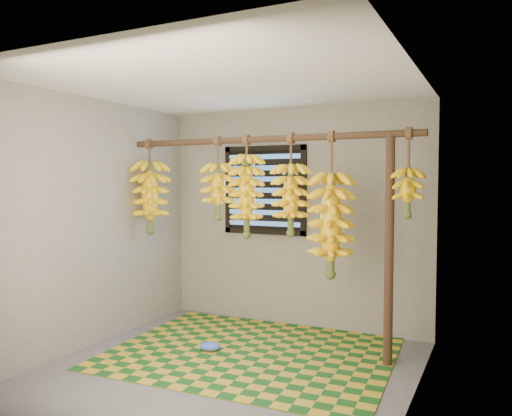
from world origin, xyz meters
The scene contains 16 objects.
floor centered at (0.00, 0.00, -0.01)m, with size 3.00×3.00×0.01m, color #505050.
ceiling centered at (0.00, 0.00, 2.40)m, with size 3.00×3.00×0.01m, color silver.
wall_back centered at (0.00, 1.50, 1.20)m, with size 3.00×0.01×2.40m, color gray.
wall_left centered at (-1.50, 0.00, 1.20)m, with size 0.01×3.00×2.40m, color gray.
wall_right centered at (1.50, 0.00, 1.20)m, with size 0.01×3.00×2.40m, color gray.
window centered at (-0.35, 1.48, 1.50)m, with size 1.00×0.04×1.00m.
hanging_pole centered at (0.00, 0.70, 2.00)m, with size 0.06×0.06×3.00m, color #493220.
support_post centered at (1.20, 0.70, 1.00)m, with size 0.08×0.08×2.00m, color #493220.
woven_mat centered at (0.00, 0.47, 0.01)m, with size 2.53×2.03×0.01m, color #174F19.
plastic_bag centered at (-0.37, 0.32, 0.05)m, with size 0.20×0.15×0.08m, color #3F66EB.
banana_bunch_a centered at (-1.35, 0.70, 1.43)m, with size 0.38×0.38×1.00m.
banana_bunch_b centered at (-0.17, 0.70, 1.46)m, with size 0.32×0.32×1.00m.
banana_bunch_c centered at (-0.50, 0.70, 1.50)m, with size 0.32×0.32×0.83m.
banana_bunch_d centered at (0.29, 0.70, 1.43)m, with size 0.34×0.34×0.95m.
banana_bunch_e centered at (0.68, 0.70, 1.21)m, with size 0.38×0.38×1.31m.
banana_bunch_f centered at (1.35, 0.70, 1.51)m, with size 0.25×0.25×0.76m.
Camera 1 is at (2.05, -3.62, 1.59)m, focal length 35.00 mm.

